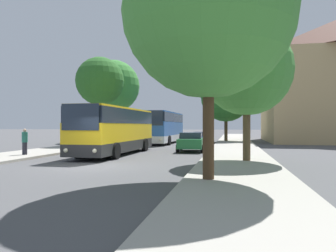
# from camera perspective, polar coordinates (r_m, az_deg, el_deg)

# --- Properties ---
(ground_plane) EXTENTS (300.00, 300.00, 0.00)m
(ground_plane) POSITION_cam_1_polar(r_m,az_deg,el_deg) (16.54, -13.04, -6.92)
(ground_plane) COLOR #4C4C4F
(ground_plane) RESTS_ON ground
(sidewalk_right) EXTENTS (4.00, 120.00, 0.15)m
(sidewalk_right) POSITION_cam_1_polar(r_m,az_deg,el_deg) (15.11, 12.19, -7.30)
(sidewalk_right) COLOR #A39E93
(sidewalk_right) RESTS_ON ground_plane
(bus_front) EXTENTS (2.84, 10.73, 3.23)m
(bus_front) POSITION_cam_1_polar(r_m,az_deg,el_deg) (23.11, -9.11, -0.64)
(bus_front) COLOR #2D2D2D
(bus_front) RESTS_ON ground_plane
(bus_middle) EXTENTS (2.81, 11.58, 3.50)m
(bus_middle) POSITION_cam_1_polar(r_m,az_deg,el_deg) (37.02, -0.65, -0.16)
(bus_middle) COLOR silver
(bus_middle) RESTS_ON ground_plane
(parked_car_right_near) EXTENTS (2.16, 4.11, 1.48)m
(parked_car_right_near) POSITION_cam_1_polar(r_m,az_deg,el_deg) (25.46, 4.04, -2.71)
(parked_car_right_near) COLOR #236B38
(parked_car_right_near) RESTS_ON ground_plane
(parked_car_right_far) EXTENTS (2.19, 4.57, 1.35)m
(parked_car_right_far) POSITION_cam_1_polar(r_m,az_deg,el_deg) (34.89, 5.97, -2.05)
(parked_car_right_far) COLOR #233D9E
(parked_car_right_far) RESTS_ON ground_plane
(pedestrian_waiting_far) EXTENTS (0.36, 0.36, 1.66)m
(pedestrian_waiting_far) POSITION_cam_1_polar(r_m,az_deg,el_deg) (22.90, -23.68, -2.50)
(pedestrian_waiting_far) COLOR #23232D
(pedestrian_waiting_far) RESTS_ON sidewalk_left
(tree_left_near) EXTENTS (4.75, 4.75, 8.64)m
(tree_left_near) POSITION_cam_1_polar(r_m,az_deg,el_deg) (33.30, -11.77, 7.62)
(tree_left_near) COLOR #47331E
(tree_left_near) RESTS_ON sidewalk_left
(tree_left_far) EXTENTS (6.43, 6.43, 9.96)m
(tree_left_far) POSITION_cam_1_polar(r_m,az_deg,el_deg) (41.29, -9.47, 6.85)
(tree_left_far) COLOR #47331E
(tree_left_far) RESTS_ON sidewalk_left
(tree_right_near) EXTENTS (6.06, 6.06, 8.88)m
(tree_right_near) POSITION_cam_1_polar(r_m,az_deg,el_deg) (12.17, 7.04, 19.14)
(tree_right_near) COLOR #47331E
(tree_right_near) RESTS_ON sidewalk_right
(tree_right_mid) EXTENTS (6.17, 6.17, 8.51)m
(tree_right_mid) POSITION_cam_1_polar(r_m,az_deg,el_deg) (40.81, 10.06, 5.07)
(tree_right_mid) COLOR #513D23
(tree_right_mid) RESTS_ON sidewalk_right
(tree_right_far) EXTENTS (4.87, 4.87, 7.28)m
(tree_right_far) POSITION_cam_1_polar(r_m,az_deg,el_deg) (18.20, 13.53, 9.45)
(tree_right_far) COLOR brown
(tree_right_far) RESTS_ON sidewalk_right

